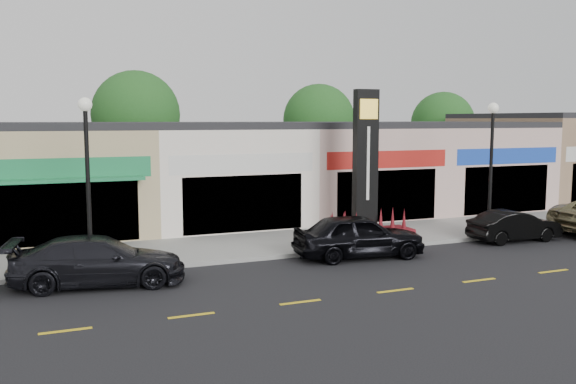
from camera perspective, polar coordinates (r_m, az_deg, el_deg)
name	(u,v)px	position (r m, az deg, el deg)	size (l,w,h in m)	color
ground	(347,267)	(20.65, 5.56, -7.05)	(120.00, 120.00, 0.00)	black
sidewalk	(297,241)	(24.47, 0.82, -4.64)	(52.00, 4.30, 0.15)	gray
curb	(321,253)	(22.46, 3.06, -5.69)	(52.00, 0.20, 0.15)	gray
shop_beige	(62,176)	(29.33, -20.37, 1.42)	(7.00, 10.85, 4.80)	tan
shop_cream	(213,171)	(30.36, -7.05, 1.96)	(7.00, 10.01, 4.80)	white
shop_pink_w	(339,167)	(32.87, 4.83, 2.36)	(7.00, 10.01, 4.80)	beige
shop_pink_e	(447,163)	(36.57, 14.67, 2.61)	(7.00, 10.01, 4.80)	beige
shop_tan	(540,156)	(41.12, 22.53, 3.10)	(7.00, 10.01, 5.30)	#907453
tree_rear_west	(136,115)	(37.62, -14.04, 7.04)	(5.20, 5.20, 7.83)	#382619
tree_rear_mid	(319,120)	(41.08, 2.89, 6.73)	(4.80, 4.80, 7.29)	#382619
tree_rear_east	(443,124)	(46.21, 14.27, 6.22)	(4.60, 4.60, 6.94)	#382619
lamp_west_near	(87,166)	(20.34, -18.26, 2.36)	(0.44, 0.44, 5.47)	black
lamp_east_near	(491,155)	(26.70, 18.50, 3.33)	(0.44, 0.44, 5.47)	black
pylon_sign	(365,184)	(25.31, 7.23, 0.73)	(4.20, 1.30, 6.00)	#580F20
car_dark_sedan	(98,261)	(19.13, -17.32, -6.18)	(5.08, 2.07, 1.47)	black
car_black_sedan	(359,236)	(21.98, 6.63, -4.08)	(4.69, 1.89, 1.60)	black
car_black_conv	(514,226)	(26.44, 20.43, -2.99)	(3.83, 1.34, 1.26)	black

